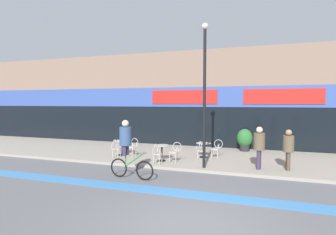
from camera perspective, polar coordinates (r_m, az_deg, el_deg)
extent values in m
plane|color=#5B5B60|center=(6.40, 4.67, -22.57)|extent=(120.00, 120.00, 0.00)
cube|color=gray|center=(13.21, 12.20, -8.70)|extent=(40.00, 5.50, 0.12)
cube|color=#7F6656|center=(17.65, 13.96, 3.80)|extent=(40.00, 4.00, 5.94)
cube|color=black|center=(15.76, 13.33, -2.13)|extent=(38.80, 0.10, 2.40)
cube|color=#334C93|center=(15.71, 13.43, 4.42)|extent=(39.20, 0.14, 1.20)
cube|color=red|center=(16.12, 3.45, 4.48)|extent=(4.13, 0.08, 0.84)
cube|color=red|center=(15.65, 23.66, 4.24)|extent=(4.13, 0.08, 0.84)
cube|color=#3D7AB7|center=(8.24, 8.15, -16.51)|extent=(36.00, 0.70, 0.01)
cylinder|color=black|center=(13.59, -9.95, -8.02)|extent=(0.44, 0.44, 0.02)
cylinder|color=black|center=(13.53, -9.97, -6.57)|extent=(0.07, 0.07, 0.72)
cylinder|color=#ADA8A3|center=(13.47, -9.98, -5.01)|extent=(0.79, 0.79, 0.02)
cylinder|color=black|center=(12.09, -1.34, -9.39)|extent=(0.35, 0.35, 0.02)
cylinder|color=black|center=(12.02, -1.34, -7.80)|extent=(0.07, 0.07, 0.71)
cylinder|color=#ADA8A3|center=(11.96, -1.34, -6.07)|extent=(0.64, 0.64, 0.02)
cylinder|color=black|center=(12.99, 7.71, -8.53)|extent=(0.39, 0.39, 0.02)
cylinder|color=black|center=(12.93, 7.72, -7.11)|extent=(0.07, 0.07, 0.68)
cylinder|color=#ADA8A3|center=(12.87, 7.73, -5.57)|extent=(0.71, 0.71, 0.02)
cylinder|color=#B7B2AD|center=(13.04, -11.12, -6.63)|extent=(0.41, 0.41, 0.03)
cylinder|color=#B7B2AD|center=(13.27, -11.36, -7.45)|extent=(0.03, 0.03, 0.42)
cylinder|color=#B7B2AD|center=(13.14, -10.28, -7.54)|extent=(0.03, 0.03, 0.42)
cylinder|color=#B7B2AD|center=(13.02, -11.95, -7.65)|extent=(0.03, 0.03, 0.42)
cylinder|color=#B7B2AD|center=(12.89, -10.85, -7.75)|extent=(0.03, 0.03, 0.42)
torus|color=#B7B2AD|center=(12.85, -11.49, -5.59)|extent=(0.04, 0.41, 0.41)
cylinder|color=#B7B2AD|center=(12.95, -12.16, -6.13)|extent=(0.03, 0.03, 0.23)
cylinder|color=#B7B2AD|center=(12.79, -10.81, -6.24)|extent=(0.03, 0.03, 0.23)
cylinder|color=#B7B2AD|center=(13.26, -7.86, -6.43)|extent=(0.45, 0.45, 0.03)
cylinder|color=#B7B2AD|center=(13.27, -8.70, -7.42)|extent=(0.03, 0.03, 0.42)
cylinder|color=#B7B2AD|center=(13.50, -8.01, -7.23)|extent=(0.03, 0.03, 0.42)
cylinder|color=#B7B2AD|center=(13.11, -7.70, -7.54)|extent=(0.03, 0.03, 0.42)
cylinder|color=#B7B2AD|center=(13.34, -7.01, -7.34)|extent=(0.03, 0.03, 0.42)
torus|color=#B7B2AD|center=(13.13, -7.26, -5.36)|extent=(0.41, 0.09, 0.41)
cylinder|color=#B7B2AD|center=(13.01, -7.68, -6.05)|extent=(0.03, 0.03, 0.23)
cylinder|color=#B7B2AD|center=(13.29, -6.84, -5.84)|extent=(0.03, 0.03, 0.23)
cylinder|color=#B7B2AD|center=(11.50, -2.27, -7.91)|extent=(0.43, 0.43, 0.03)
cylinder|color=#B7B2AD|center=(11.73, -2.61, -8.81)|extent=(0.03, 0.03, 0.42)
cylinder|color=#B7B2AD|center=(11.61, -1.34, -8.93)|extent=(0.03, 0.03, 0.42)
cylinder|color=#B7B2AD|center=(11.48, -3.21, -9.08)|extent=(0.03, 0.03, 0.42)
cylinder|color=#B7B2AD|center=(11.36, -1.92, -9.20)|extent=(0.03, 0.03, 0.42)
torus|color=#B7B2AD|center=(11.30, -2.64, -6.75)|extent=(0.06, 0.41, 0.41)
cylinder|color=#B7B2AD|center=(11.40, -3.42, -7.36)|extent=(0.03, 0.03, 0.23)
cylinder|color=#B7B2AD|center=(11.25, -1.84, -7.49)|extent=(0.03, 0.03, 0.23)
cylinder|color=#B7B2AD|center=(11.84, 1.19, -7.58)|extent=(0.43, 0.43, 0.03)
cylinder|color=#B7B2AD|center=(11.78, 0.37, -8.75)|extent=(0.03, 0.03, 0.42)
cylinder|color=#B7B2AD|center=(12.04, 0.67, -8.48)|extent=(0.03, 0.03, 0.42)
cylinder|color=#B7B2AD|center=(11.72, 1.72, -8.82)|extent=(0.03, 0.03, 0.42)
cylinder|color=#B7B2AD|center=(11.99, 1.99, -8.54)|extent=(0.03, 0.03, 0.42)
torus|color=#B7B2AD|center=(11.75, 2.00, -6.36)|extent=(0.41, 0.06, 0.41)
cylinder|color=#B7B2AD|center=(11.61, 1.83, -7.15)|extent=(0.03, 0.03, 0.23)
cylinder|color=#B7B2AD|center=(11.94, 2.17, -6.86)|extent=(0.03, 0.03, 0.23)
cylinder|color=#B7B2AD|center=(12.38, 7.25, -7.12)|extent=(0.42, 0.42, 0.03)
cylinder|color=#B7B2AD|center=(12.59, 6.77, -7.99)|extent=(0.03, 0.03, 0.42)
cylinder|color=#B7B2AD|center=(12.53, 8.02, -8.05)|extent=(0.03, 0.03, 0.42)
cylinder|color=#B7B2AD|center=(12.32, 6.45, -8.23)|extent=(0.03, 0.03, 0.42)
cylinder|color=#B7B2AD|center=(12.26, 7.73, -8.30)|extent=(0.03, 0.03, 0.42)
torus|color=#B7B2AD|center=(12.17, 7.07, -6.05)|extent=(0.05, 0.41, 0.41)
cylinder|color=#B7B2AD|center=(12.24, 6.28, -6.63)|extent=(0.03, 0.03, 0.23)
cylinder|color=#B7B2AD|center=(12.16, 7.85, -6.71)|extent=(0.03, 0.03, 0.23)
cylinder|color=#B7B2AD|center=(12.83, 10.15, -6.78)|extent=(0.40, 0.40, 0.03)
cylinder|color=#B7B2AD|center=(12.75, 9.43, -7.86)|extent=(0.03, 0.03, 0.42)
cylinder|color=#B7B2AD|center=(13.02, 9.61, -7.63)|extent=(0.03, 0.03, 0.42)
cylinder|color=#B7B2AD|center=(12.71, 10.69, -7.91)|extent=(0.03, 0.03, 0.42)
cylinder|color=#B7B2AD|center=(12.99, 10.84, -7.67)|extent=(0.03, 0.03, 0.42)
torus|color=#B7B2AD|center=(12.76, 10.93, -5.65)|extent=(0.41, 0.03, 0.41)
cylinder|color=#B7B2AD|center=(12.62, 10.82, -6.37)|extent=(0.03, 0.03, 0.23)
cylinder|color=#B7B2AD|center=(12.95, 11.01, -6.12)|extent=(0.03, 0.03, 0.23)
cylinder|color=#232326|center=(15.10, 16.33, -6.30)|extent=(0.52, 0.52, 0.37)
ellipsoid|color=#28662D|center=(15.02, 16.36, -4.29)|extent=(0.83, 0.83, 1.00)
cylinder|color=black|center=(10.69, 7.94, 4.01)|extent=(0.12, 0.12, 5.61)
sphere|color=beige|center=(11.10, 8.07, 19.07)|extent=(0.26, 0.26, 0.26)
torus|color=black|center=(9.59, -5.12, -11.44)|extent=(0.71, 0.12, 0.70)
torus|color=black|center=(10.14, -10.66, -10.67)|extent=(0.71, 0.12, 0.70)
cylinder|color=#2D753D|center=(9.76, -7.71, -9.39)|extent=(0.85, 0.12, 0.63)
cylinder|color=#2D753D|center=(9.92, -9.19, -9.51)|extent=(0.04, 0.04, 0.49)
cylinder|color=#2D753D|center=(9.48, -5.43, -7.90)|extent=(0.07, 0.48, 0.03)
cylinder|color=#382D47|center=(9.90, -8.95, -6.97)|extent=(0.16, 0.16, 0.37)
cylinder|color=#382D47|center=(9.76, -9.48, -7.13)|extent=(0.16, 0.16, 0.37)
cylinder|color=#334C70|center=(9.75, -9.24, -4.02)|extent=(0.48, 0.48, 0.68)
sphere|color=beige|center=(9.70, -9.26, -1.29)|extent=(0.25, 0.25, 0.25)
cylinder|color=#382D47|center=(11.31, 19.24, -8.53)|extent=(0.18, 0.18, 0.78)
cylinder|color=#382D47|center=(11.14, 19.09, -8.70)|extent=(0.18, 0.18, 0.78)
cylinder|color=brown|center=(11.10, 19.24, -4.95)|extent=(0.51, 0.51, 0.67)
sphere|color=beige|center=(11.04, 19.29, -2.57)|extent=(0.25, 0.25, 0.25)
cylinder|color=#4C3D2D|center=(11.54, 24.58, -8.52)|extent=(0.15, 0.15, 0.73)
cylinder|color=#4C3D2D|center=(11.38, 24.73, -8.68)|extent=(0.15, 0.15, 0.73)
cylinder|color=brown|center=(11.34, 24.74, -5.20)|extent=(0.44, 0.44, 0.64)
sphere|color=#9E7051|center=(11.29, 24.79, -3.00)|extent=(0.24, 0.24, 0.24)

